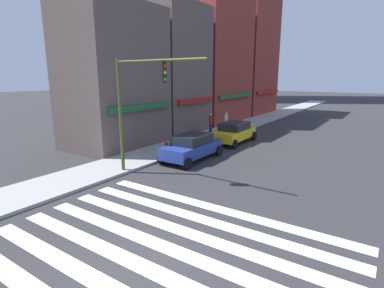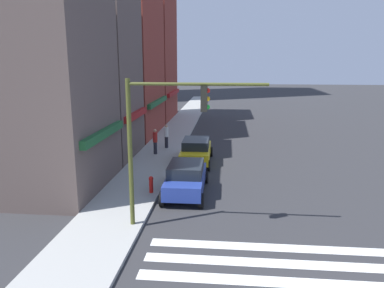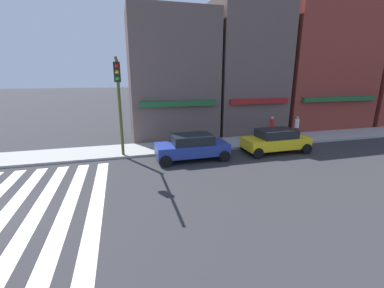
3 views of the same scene
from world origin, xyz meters
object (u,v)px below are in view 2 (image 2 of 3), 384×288
Objects in this scene: sedan_blue at (186,178)px; pedestrian_white_shirt at (166,136)px; traffic_signal at (162,127)px; sedan_yellow at (196,150)px; fire_hydrant at (151,184)px; pedestrian_red_jacket at (155,141)px.

pedestrian_white_shirt is (9.34, 2.53, 0.23)m from sedan_blue.
sedan_yellow is at bearing -2.50° from traffic_signal.
sedan_yellow is 5.26× the size of fire_hydrant.
pedestrian_red_jacket is 1.00× the size of pedestrian_white_shirt.
sedan_yellow reaches higher than fire_hydrant.
traffic_signal is 1.35× the size of sedan_blue.
traffic_signal is 13.93m from pedestrian_white_shirt.
sedan_yellow is at bearing -15.25° from fire_hydrant.
sedan_blue is 9.68m from pedestrian_white_shirt.
pedestrian_red_jacket reaches higher than sedan_blue.
fire_hydrant is (-7.80, -1.30, -0.46)m from pedestrian_red_jacket.
traffic_signal is 5.24m from fire_hydrant.
pedestrian_red_jacket is at bearing 144.94° from pedestrian_white_shirt.
pedestrian_white_shirt is (13.43, 2.10, -3.04)m from traffic_signal.
traffic_signal reaches higher than fire_hydrant.
sedan_yellow is (5.83, 0.00, 0.00)m from sedan_blue.
sedan_blue is 5.24× the size of fire_hydrant.
fire_hydrant is (-9.74, -0.83, -0.46)m from pedestrian_white_shirt.
traffic_signal is at bearing -161.03° from fire_hydrant.
sedan_yellow is at bearing -165.58° from pedestrian_white_shirt.
sedan_blue is 1.76m from fire_hydrant.
traffic_signal is 3.36× the size of pedestrian_white_shirt.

